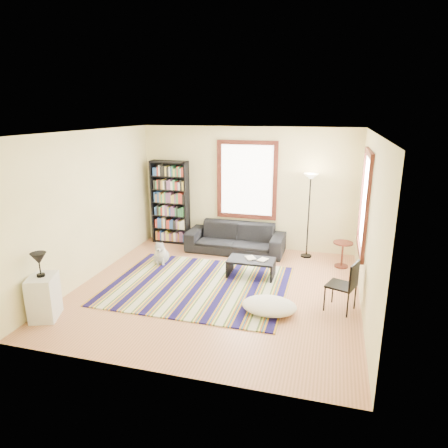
% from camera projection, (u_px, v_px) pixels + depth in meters
% --- Properties ---
extents(floor, '(5.00, 5.00, 0.10)m').
position_uv_depth(floor, '(217.00, 292.00, 7.29)').
color(floor, tan).
rests_on(floor, ground).
extents(ceiling, '(5.00, 5.00, 0.10)m').
position_uv_depth(ceiling, '(216.00, 129.00, 6.49)').
color(ceiling, white).
rests_on(ceiling, floor).
extents(wall_back, '(5.00, 0.10, 2.80)m').
position_uv_depth(wall_back, '(247.00, 188.00, 9.26)').
color(wall_back, '#FFEFAB').
rests_on(wall_back, floor).
extents(wall_front, '(5.00, 0.10, 2.80)m').
position_uv_depth(wall_front, '(153.00, 270.00, 4.53)').
color(wall_front, '#FFEFAB').
rests_on(wall_front, floor).
extents(wall_left, '(0.10, 5.00, 2.80)m').
position_uv_depth(wall_left, '(87.00, 206.00, 7.54)').
color(wall_left, '#FFEFAB').
rests_on(wall_left, floor).
extents(wall_right, '(0.10, 5.00, 2.80)m').
position_uv_depth(wall_right, '(372.00, 226.00, 6.24)').
color(wall_right, '#FFEFAB').
rests_on(wall_right, floor).
extents(window_back, '(1.20, 0.06, 1.60)m').
position_uv_depth(window_back, '(247.00, 180.00, 9.13)').
color(window_back, white).
rests_on(window_back, wall_back).
extents(window_right, '(0.06, 1.20, 1.60)m').
position_uv_depth(window_right, '(365.00, 202.00, 6.95)').
color(window_right, white).
rests_on(window_right, wall_right).
extents(rug, '(3.25, 2.60, 0.02)m').
position_uv_depth(rug, '(199.00, 285.00, 7.42)').
color(rug, '#110C3E').
rests_on(rug, floor).
extents(sofa, '(2.23, 0.90, 0.65)m').
position_uv_depth(sofa, '(235.00, 238.00, 9.13)').
color(sofa, black).
rests_on(sofa, floor).
extents(bookshelf, '(0.90, 0.30, 2.00)m').
position_uv_depth(bookshelf, '(170.00, 202.00, 9.63)').
color(bookshelf, black).
rests_on(bookshelf, floor).
extents(coffee_table, '(0.91, 0.51, 0.36)m').
position_uv_depth(coffee_table, '(251.00, 268.00, 7.78)').
color(coffee_table, black).
rests_on(coffee_table, floor).
extents(book_a, '(0.28, 0.26, 0.02)m').
position_uv_depth(book_a, '(246.00, 258.00, 7.75)').
color(book_a, beige).
rests_on(book_a, coffee_table).
extents(book_b, '(0.22, 0.25, 0.02)m').
position_uv_depth(book_b, '(259.00, 259.00, 7.74)').
color(book_b, beige).
rests_on(book_b, coffee_table).
extents(floor_cushion, '(0.91, 0.69, 0.22)m').
position_uv_depth(floor_cushion, '(269.00, 306.00, 6.42)').
color(floor_cushion, white).
rests_on(floor_cushion, floor).
extents(floor_lamp, '(0.40, 0.40, 1.86)m').
position_uv_depth(floor_lamp, '(308.00, 216.00, 8.65)').
color(floor_lamp, black).
rests_on(floor_lamp, floor).
extents(side_table, '(0.50, 0.50, 0.54)m').
position_uv_depth(side_table, '(342.00, 255.00, 8.25)').
color(side_table, '#4E1E13').
rests_on(side_table, floor).
extents(folding_chair, '(0.53, 0.52, 0.86)m').
position_uv_depth(folding_chair, '(341.00, 285.00, 6.42)').
color(folding_chair, black).
rests_on(folding_chair, floor).
extents(white_cabinet, '(0.53, 0.60, 0.70)m').
position_uv_depth(white_cabinet, '(44.00, 297.00, 6.19)').
color(white_cabinet, silver).
rests_on(white_cabinet, floor).
extents(table_lamp, '(0.27, 0.27, 0.38)m').
position_uv_depth(table_lamp, '(39.00, 265.00, 6.04)').
color(table_lamp, black).
rests_on(table_lamp, white_cabinet).
extents(dog, '(0.47, 0.58, 0.51)m').
position_uv_depth(dog, '(161.00, 252.00, 8.44)').
color(dog, '#BABABA').
rests_on(dog, floor).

